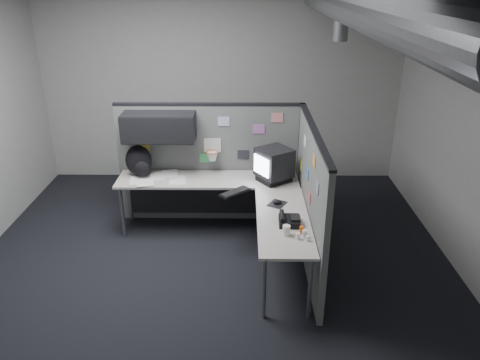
{
  "coord_description": "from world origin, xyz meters",
  "views": [
    {
      "loc": [
        0.36,
        -4.47,
        3.11
      ],
      "look_at": [
        0.32,
        0.35,
        0.99
      ],
      "focal_mm": 35.0,
      "sensor_mm": 36.0,
      "label": 1
    }
  ],
  "objects_px": {
    "keyboard": "(235,192)",
    "phone": "(289,220)",
    "desk": "(226,196)",
    "backpack": "(139,161)",
    "monitor": "(274,165)"
  },
  "relations": [
    {
      "from": "phone",
      "to": "backpack",
      "type": "bearing_deg",
      "value": 156.71
    },
    {
      "from": "desk",
      "to": "phone",
      "type": "bearing_deg",
      "value": -52.58
    },
    {
      "from": "monitor",
      "to": "keyboard",
      "type": "relative_size",
      "value": 1.32
    },
    {
      "from": "keyboard",
      "to": "backpack",
      "type": "height_order",
      "value": "backpack"
    },
    {
      "from": "keyboard",
      "to": "phone",
      "type": "distance_m",
      "value": 0.92
    },
    {
      "from": "phone",
      "to": "backpack",
      "type": "height_order",
      "value": "backpack"
    },
    {
      "from": "monitor",
      "to": "desk",
      "type": "bearing_deg",
      "value": -149.22
    },
    {
      "from": "desk",
      "to": "monitor",
      "type": "relative_size",
      "value": 4.46
    },
    {
      "from": "desk",
      "to": "backpack",
      "type": "relative_size",
      "value": 5.64
    },
    {
      "from": "desk",
      "to": "phone",
      "type": "xyz_separation_m",
      "value": [
        0.68,
        -0.89,
        0.16
      ]
    },
    {
      "from": "monitor",
      "to": "backpack",
      "type": "xyz_separation_m",
      "value": [
        -1.71,
        0.15,
        -0.02
      ]
    },
    {
      "from": "desk",
      "to": "backpack",
      "type": "bearing_deg",
      "value": 162.17
    },
    {
      "from": "desk",
      "to": "phone",
      "type": "height_order",
      "value": "phone"
    },
    {
      "from": "keyboard",
      "to": "phone",
      "type": "bearing_deg",
      "value": -49.65
    },
    {
      "from": "monitor",
      "to": "phone",
      "type": "xyz_separation_m",
      "value": [
        0.09,
        -1.11,
        -0.18
      ]
    }
  ]
}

